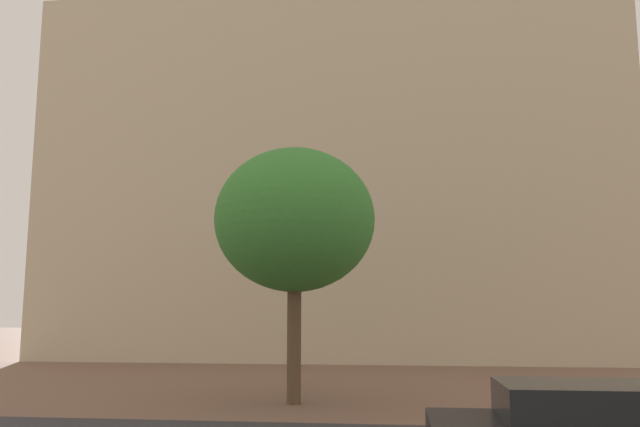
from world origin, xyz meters
name	(u,v)px	position (x,y,z in m)	size (l,w,h in m)	color
ground_plane	(300,426)	(0.00, 10.00, 0.00)	(120.00, 120.00, 0.00)	brown
landmark_building	(342,162)	(-0.76, 31.08, 10.57)	(28.46, 13.71, 32.34)	beige
tree_curb_far	(295,220)	(-0.62, 13.05, 4.84)	(4.35, 4.35, 6.81)	brown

